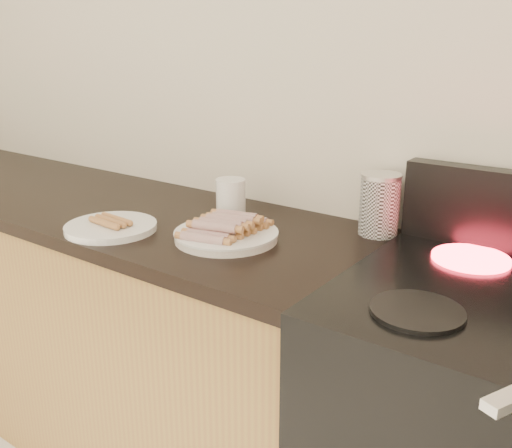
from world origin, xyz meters
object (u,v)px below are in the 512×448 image
Objects in this scene: main_plate at (226,237)px; side_plate at (111,227)px; mug at (231,197)px; canister at (379,204)px.

main_plate is 1.08× the size of side_plate.
main_plate is 0.23m from mug.
side_plate is (-0.31, -0.13, -0.00)m from main_plate.
main_plate is at bearing -54.73° from mug.
canister reaches higher than mug.
canister is (0.31, 0.28, 0.08)m from main_plate.
main_plate is 0.42m from canister.
canister reaches higher than main_plate.
canister is 0.45m from mug.
canister is 1.52× the size of mug.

